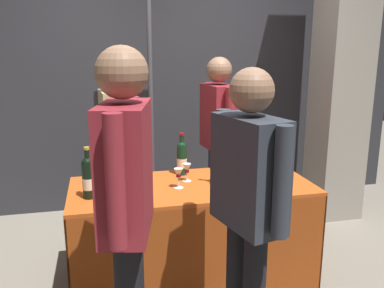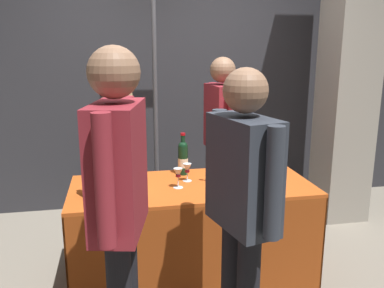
{
  "view_description": "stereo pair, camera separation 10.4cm",
  "coord_description": "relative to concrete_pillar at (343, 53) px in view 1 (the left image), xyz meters",
  "views": [
    {
      "loc": [
        -0.63,
        -2.7,
        1.71
      ],
      "look_at": [
        0.0,
        0.0,
        1.05
      ],
      "focal_mm": 37.85,
      "sensor_mm": 36.0,
      "label": 1
    },
    {
      "loc": [
        -0.52,
        -2.72,
        1.71
      ],
      "look_at": [
        0.0,
        0.0,
        1.05
      ],
      "focal_mm": 37.85,
      "sensor_mm": 36.0,
      "label": 2
    }
  ],
  "objects": [
    {
      "name": "display_bottle_1",
      "position": [
        -1.25,
        -0.83,
        -0.77
      ],
      "size": [
        0.07,
        0.07,
        0.32
      ],
      "color": "black",
      "rests_on": "tasting_table"
    },
    {
      "name": "taster_foreground_left",
      "position": [
        -2.23,
        -1.78,
        -0.61
      ],
      "size": [
        0.3,
        0.59,
        1.72
      ],
      "rotation": [
        0.0,
        0.0,
        1.35
      ],
      "color": "black",
      "rests_on": "ground_plane"
    },
    {
      "name": "taster_foreground_right",
      "position": [
        -1.62,
        -1.74,
        -0.68
      ],
      "size": [
        0.31,
        0.58,
        1.62
      ],
      "rotation": [
        0.0,
        0.0,
        1.81
      ],
      "color": "black",
      "rests_on": "ground_plane"
    },
    {
      "name": "back_partition",
      "position": [
        -1.71,
        0.75,
        -0.21
      ],
      "size": [
        5.59,
        0.12,
        2.88
      ],
      "primitive_type": "cube",
      "color": "#2D2D33",
      "rests_on": "ground_plane"
    },
    {
      "name": "ground_plane",
      "position": [
        -1.71,
        -0.88,
        -1.65
      ],
      "size": [
        12.0,
        12.0,
        0.0
      ],
      "primitive_type": "plane",
      "color": "gray"
    },
    {
      "name": "display_bottle_3",
      "position": [
        -2.31,
        -0.91,
        -0.78
      ],
      "size": [
        0.07,
        0.07,
        0.31
      ],
      "color": "black",
      "rests_on": "tasting_table"
    },
    {
      "name": "concrete_pillar",
      "position": [
        0.0,
        0.0,
        0.0
      ],
      "size": [
        0.45,
        0.45,
        3.31
      ],
      "primitive_type": "cube",
      "color": "gray",
      "rests_on": "ground_plane"
    },
    {
      "name": "wine_glass_near_vendor",
      "position": [
        -1.73,
        -0.8,
        -0.82
      ],
      "size": [
        0.07,
        0.07,
        0.13
      ],
      "color": "silver",
      "rests_on": "tasting_table"
    },
    {
      "name": "brochure_stand",
      "position": [
        -2.11,
        -0.93,
        -0.84
      ],
      "size": [
        0.14,
        0.03,
        0.14
      ],
      "primitive_type": "cube",
      "rotation": [
        -0.04,
        0.0,
        0.12
      ],
      "color": "silver",
      "rests_on": "tasting_table"
    },
    {
      "name": "booth_signpost",
      "position": [
        -1.85,
        0.28,
        -0.21
      ],
      "size": [
        0.59,
        0.04,
        2.38
      ],
      "color": "#47474C",
      "rests_on": "ground_plane"
    },
    {
      "name": "featured_wine_bottle",
      "position": [
        -1.39,
        -0.62,
        -0.76
      ],
      "size": [
        0.08,
        0.08,
        0.34
      ],
      "color": "black",
      "rests_on": "tasting_table"
    },
    {
      "name": "display_bottle_2",
      "position": [
        -2.43,
        -0.99,
        -0.76
      ],
      "size": [
        0.08,
        0.08,
        0.34
      ],
      "color": "black",
      "rests_on": "tasting_table"
    },
    {
      "name": "display_bottle_0",
      "position": [
        -1.73,
        -0.63,
        -0.77
      ],
      "size": [
        0.08,
        0.08,
        0.33
      ],
      "color": "black",
      "rests_on": "tasting_table"
    },
    {
      "name": "vendor_assistant",
      "position": [
        -2.22,
        -0.24,
        -0.7
      ],
      "size": [
        0.24,
        0.58,
        1.6
      ],
      "rotation": [
        0.0,
        0.0,
        -1.48
      ],
      "color": "#4C4233",
      "rests_on": "ground_plane"
    },
    {
      "name": "wine_glass_mid",
      "position": [
        -1.82,
        -0.94,
        -0.8
      ],
      "size": [
        0.07,
        0.07,
        0.14
      ],
      "color": "silver",
      "rests_on": "tasting_table"
    },
    {
      "name": "vendor_presenter",
      "position": [
        -1.3,
        -0.16,
        -0.68
      ],
      "size": [
        0.25,
        0.59,
        1.63
      ],
      "rotation": [
        0.0,
        0.0,
        -1.48
      ],
      "color": "#2D3347",
      "rests_on": "ground_plane"
    },
    {
      "name": "flower_vase",
      "position": [
        -1.5,
        -0.96,
        -0.76
      ],
      "size": [
        0.1,
        0.08,
        0.42
      ],
      "color": "tan",
      "rests_on": "tasting_table"
    },
    {
      "name": "tasting_table",
      "position": [
        -1.71,
        -0.88,
        -1.13
      ],
      "size": [
        1.73,
        0.75,
        0.75
      ],
      "color": "#B74C19",
      "rests_on": "ground_plane"
    }
  ]
}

